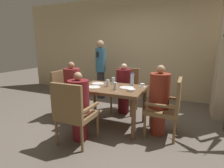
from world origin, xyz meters
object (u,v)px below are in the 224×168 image
at_px(teacup_with_saucer, 142,85).
at_px(chair_left_side, 67,92).
at_px(plate_main_left, 127,88).
at_px(glass_tall_near, 115,86).
at_px(water_bottle, 132,80).
at_px(standing_host, 101,68).
at_px(glass_tall_far, 113,81).
at_px(glass_tall_mid, 108,83).
at_px(plate_main_right, 93,87).
at_px(diner_in_near_chair, 79,106).
at_px(chair_right_side, 168,105).
at_px(plate_dessert_center, 98,83).
at_px(chair_near_corner, 74,111).
at_px(diner_in_right_chair, 159,100).
at_px(diner_in_left_chair, 72,90).
at_px(bowl_small, 131,90).
at_px(chair_far_side, 126,88).
at_px(diner_in_far_chair, 124,88).

bearing_deg(teacup_with_saucer, chair_left_side, -170.46).
relative_size(plate_main_left, glass_tall_near, 1.93).
distance_m(teacup_with_saucer, water_bottle, 0.22).
bearing_deg(standing_host, glass_tall_far, -52.96).
xyz_separation_m(standing_host, glass_tall_mid, (0.90, -1.44, -0.07)).
distance_m(plate_main_right, glass_tall_mid, 0.27).
bearing_deg(diner_in_near_chair, plate_main_left, 54.56).
xyz_separation_m(standing_host, glass_tall_near, (1.11, -1.60, -0.07)).
relative_size(standing_host, glass_tall_mid, 12.57).
bearing_deg(chair_right_side, plate_main_right, -173.31).
height_order(chair_right_side, plate_dessert_center, chair_right_side).
bearing_deg(teacup_with_saucer, standing_host, 140.81).
bearing_deg(plate_dessert_center, chair_near_corner, -83.31).
height_order(diner_in_right_chair, chair_near_corner, diner_in_right_chair).
xyz_separation_m(diner_in_left_chair, diner_in_near_chair, (0.61, -0.67, -0.04)).
bearing_deg(bowl_small, standing_host, 131.36).
distance_m(chair_far_side, teacup_with_saucer, 0.79).
height_order(plate_main_right, glass_tall_mid, glass_tall_mid).
distance_m(chair_left_side, diner_in_far_chair, 1.20).
height_order(diner_in_left_chair, glass_tall_near, diner_in_left_chair).
xyz_separation_m(diner_in_far_chair, glass_tall_far, (-0.08, -0.39, 0.23)).
relative_size(teacup_with_saucer, glass_tall_far, 0.99).
xyz_separation_m(diner_in_right_chair, plate_main_right, (-1.13, -0.15, 0.13)).
xyz_separation_m(diner_in_near_chair, plate_dessert_center, (-0.11, 0.82, 0.18)).
bearing_deg(chair_left_side, chair_right_side, 0.00).
bearing_deg(diner_in_near_chair, chair_right_side, 28.36).
relative_size(chair_right_side, plate_dessert_center, 3.93).
relative_size(chair_left_side, glass_tall_near, 7.57).
bearing_deg(chair_near_corner, glass_tall_far, 81.44).
height_order(diner_in_left_chair, plate_main_right, diner_in_left_chair).
height_order(chair_near_corner, water_bottle, water_bottle).
distance_m(chair_far_side, diner_in_near_chair, 1.50).
bearing_deg(chair_far_side, plate_dessert_center, -118.13).
distance_m(plate_main_right, glass_tall_far, 0.47).
distance_m(diner_in_near_chair, plate_main_right, 0.55).
xyz_separation_m(standing_host, plate_dessert_center, (0.61, -1.30, -0.13)).
height_order(diner_in_far_chair, glass_tall_mid, diner_in_far_chair).
bearing_deg(chair_right_side, glass_tall_mid, 179.25).
relative_size(bowl_small, glass_tall_near, 1.07).
distance_m(bowl_small, glass_tall_mid, 0.51).
bearing_deg(plate_dessert_center, diner_in_near_chair, -82.15).
relative_size(plate_main_right, glass_tall_near, 1.93).
bearing_deg(teacup_with_saucer, plate_dessert_center, -173.39).
height_order(standing_host, glass_tall_near, standing_host).
xyz_separation_m(diner_in_near_chair, bowl_small, (0.66, 0.55, 0.19)).
relative_size(diner_in_far_chair, water_bottle, 4.40).
xyz_separation_m(chair_far_side, chair_near_corner, (-0.24, -1.63, 0.00)).
bearing_deg(diner_in_near_chair, glass_tall_mid, 76.21).
relative_size(plate_dessert_center, bowl_small, 1.81).
relative_size(diner_in_far_chair, plate_main_left, 4.45).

